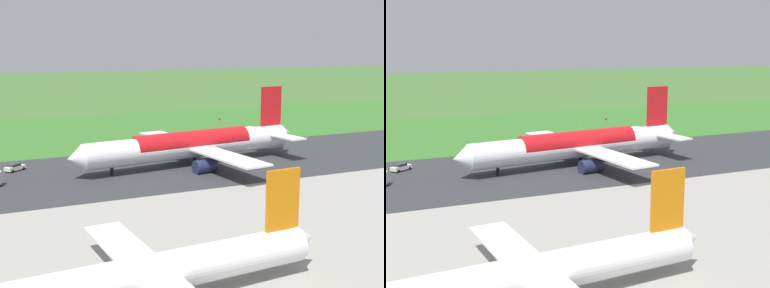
# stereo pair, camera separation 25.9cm
# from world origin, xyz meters

# --- Properties ---
(ground_plane) EXTENTS (800.00, 800.00, 0.00)m
(ground_plane) POSITION_xyz_m (0.00, 0.00, 0.00)
(ground_plane) COLOR #3D662D
(runway_asphalt) EXTENTS (600.00, 37.82, 0.06)m
(runway_asphalt) POSITION_xyz_m (0.00, 0.00, 0.03)
(runway_asphalt) COLOR #2D3033
(runway_asphalt) RESTS_ON ground
(grass_verge_foreground) EXTENTS (600.00, 80.00, 0.04)m
(grass_verge_foreground) POSITION_xyz_m (0.00, -48.56, 0.02)
(grass_verge_foreground) COLOR #346B27
(grass_verge_foreground) RESTS_ON ground
(airliner_main) EXTENTS (54.12, 44.40, 15.88)m
(airliner_main) POSITION_xyz_m (14.22, -0.05, 4.35)
(airliner_main) COLOR white
(airliner_main) RESTS_ON ground
(airliner_parked_far) EXTENTS (41.02, 33.56, 11.97)m
(airliner_parked_far) POSITION_xyz_m (43.13, 54.41, 3.27)
(airliner_parked_far) COLOR white
(airliner_parked_far) RESTS_ON ground
(service_car_followme) EXTENTS (4.44, 3.97, 1.62)m
(service_car_followme) POSITION_xyz_m (49.68, -9.16, 0.84)
(service_car_followme) COLOR silver
(service_car_followme) RESTS_ON ground
(no_stopping_sign) EXTENTS (0.60, 0.10, 2.33)m
(no_stopping_sign) POSITION_xyz_m (-15.76, -47.15, 1.40)
(no_stopping_sign) COLOR slate
(no_stopping_sign) RESTS_ON ground
(traffic_cone_orange) EXTENTS (0.40, 0.40, 0.55)m
(traffic_cone_orange) POSITION_xyz_m (-9.02, -52.23, 0.28)
(traffic_cone_orange) COLOR orange
(traffic_cone_orange) RESTS_ON ground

